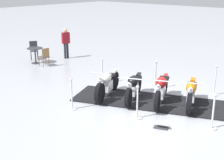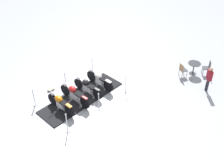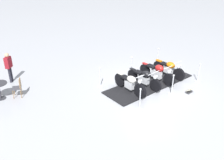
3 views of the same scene
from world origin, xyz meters
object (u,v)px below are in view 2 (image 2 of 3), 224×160
(stanchion_left_rear, at_px, (67,125))
(stanchion_left_front, at_px, (126,86))
(stanchion_right_front, at_px, (92,68))
(stanchion_right_mid, at_px, (66,82))
(motorcycle_maroon, at_px, (74,94))
(cafe_table, at_px, (194,66))
(bystander_person, at_px, (209,77))
(cafe_chair_near_table, at_px, (207,67))
(motorcycle_copper, at_px, (60,103))
(info_placard, at_px, (51,89))
(stanchion_right_rear, at_px, (34,100))
(motorcycle_cream, at_px, (99,79))
(stanchion_left_mid, at_px, (99,104))
(cafe_chair_across_table, at_px, (183,69))
(motorcycle_black, at_px, (87,87))

(stanchion_left_rear, height_order, stanchion_left_front, stanchion_left_rear)
(stanchion_right_front, bearing_deg, stanchion_left_rear, 145.99)
(stanchion_right_front, bearing_deg, stanchion_right_mid, 112.84)
(motorcycle_maroon, bearing_deg, stanchion_left_rear, 129.76)
(cafe_table, height_order, bystander_person, bystander_person)
(cafe_chair_near_table, bearing_deg, stanchion_right_front, 4.99)
(motorcycle_copper, distance_m, info_placard, 1.97)
(stanchion_right_rear, distance_m, stanchion_right_mid, 2.16)
(motorcycle_cream, bearing_deg, motorcycle_maroon, 91.09)
(stanchion_right_rear, bearing_deg, stanchion_right_mid, -67.16)
(stanchion_left_mid, xyz_separation_m, info_placard, (2.68, 2.01, -0.30))
(stanchion_left_rear, xyz_separation_m, cafe_chair_across_table, (1.63, -7.88, 0.16))
(stanchion_left_rear, distance_m, stanchion_left_front, 4.32)
(stanchion_right_mid, bearing_deg, info_placard, 84.93)
(cafe_table, bearing_deg, stanchion_left_mid, 96.36)
(cafe_chair_across_table, bearing_deg, motorcycle_maroon, 179.80)
(stanchion_right_mid, height_order, cafe_chair_across_table, stanchion_right_mid)
(motorcycle_copper, xyz_separation_m, stanchion_right_mid, (1.83, -0.80, -0.14))
(cafe_chair_near_table, height_order, cafe_chair_across_table, cafe_chair_near_table)
(stanchion_left_rear, bearing_deg, motorcycle_maroon, -26.38)
(stanchion_left_rear, bearing_deg, motorcycle_cream, -45.36)
(stanchion_left_front, relative_size, cafe_chair_across_table, 1.16)
(stanchion_right_front, distance_m, info_placard, 3.01)
(stanchion_left_mid, xyz_separation_m, stanchion_right_mid, (2.60, 1.10, -0.00))
(stanchion_left_mid, bearing_deg, bystander_person, -98.80)
(motorcycle_cream, xyz_separation_m, stanchion_left_mid, (-1.89, 0.77, -0.15))
(cafe_chair_across_table, bearing_deg, motorcycle_black, 175.80)
(motorcycle_maroon, xyz_separation_m, info_placard, (1.53, 1.00, -0.48))
(stanchion_left_front, xyz_separation_m, cafe_chair_near_table, (-0.51, -5.43, 0.22))
(motorcycle_maroon, xyz_separation_m, stanchion_right_mid, (1.45, 0.09, -0.19))
(motorcycle_maroon, height_order, stanchion_right_rear, stanchion_right_rear)
(stanchion_left_mid, height_order, info_placard, stanchion_left_mid)
(motorcycle_black, distance_m, cafe_chair_near_table, 7.63)
(stanchion_left_mid, bearing_deg, cafe_chair_near_table, -87.47)
(stanchion_right_rear, relative_size, info_placard, 2.33)
(motorcycle_black, relative_size, cafe_chair_across_table, 2.24)
(cafe_chair_near_table, distance_m, cafe_chair_across_table, 1.60)
(motorcycle_black, distance_m, motorcycle_maroon, 0.96)
(info_placard, height_order, bystander_person, bystander_person)
(cafe_chair_across_table, bearing_deg, motorcycle_cream, 170.63)
(motorcycle_black, bearing_deg, stanchion_right_rear, 60.51)
(motorcycle_maroon, bearing_deg, stanchion_left_mid, -162.63)
(motorcycle_copper, bearing_deg, stanchion_left_front, -112.75)
(bystander_person, bearing_deg, motorcycle_black, 1.21)
(stanchion_right_front, bearing_deg, motorcycle_maroon, 140.31)
(motorcycle_maroon, height_order, stanchion_right_mid, stanchion_right_mid)
(stanchion_left_mid, bearing_deg, motorcycle_cream, -22.20)
(stanchion_right_front, xyz_separation_m, info_placard, (-0.76, 2.90, -0.30))
(motorcycle_maroon, distance_m, cafe_chair_across_table, 6.90)
(motorcycle_black, distance_m, info_placard, 2.26)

